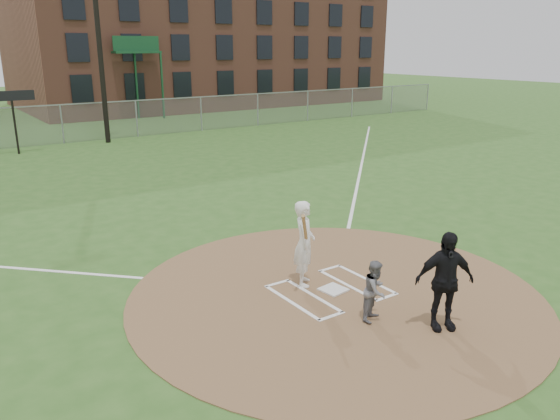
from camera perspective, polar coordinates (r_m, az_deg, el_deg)
ground at (r=11.38m, az=5.77°, el=-8.69°), size 140.00×140.00×0.00m
dirt_circle at (r=11.37m, az=5.78°, el=-8.65°), size 8.40×8.40×0.02m
home_plate at (r=11.47m, az=5.59°, el=-8.27°), size 0.54×0.54×0.03m
foul_line_first at (r=23.51m, az=8.49°, el=4.60°), size 17.04×17.04×0.01m
catcher at (r=10.21m, az=9.93°, el=-8.28°), size 0.69×0.63×1.15m
umpire at (r=10.06m, az=16.80°, el=-7.09°), size 1.15×0.88×1.81m
batters_boxes at (r=11.47m, az=5.29°, el=-8.32°), size 2.08×1.88×0.01m
batter_at_plate at (r=11.38m, az=2.56°, el=-3.48°), size 0.90×1.04×1.83m
outfield_fence at (r=30.78m, az=-21.82°, el=8.35°), size 56.08×0.08×2.03m
brick_warehouse at (r=51.15m, az=-8.54°, el=19.49°), size 30.00×17.17×15.00m
light_pole at (r=30.13m, az=-18.66°, el=19.21°), size 1.20×0.30×12.22m
scoreboard_sign at (r=28.41m, az=-26.22°, el=10.03°), size 2.00×0.10×2.93m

